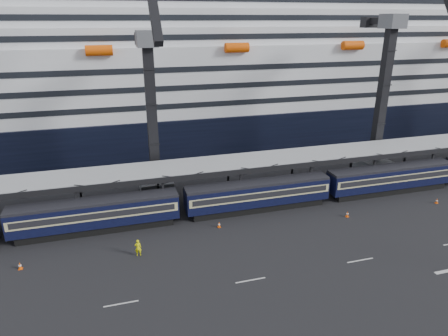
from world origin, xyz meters
The scene contains 11 objects.
ground centered at (0.00, 0.00, 0.00)m, with size 260.00×260.00×0.00m, color black.
train centered at (-4.65, 10.00, 2.20)m, with size 133.05×3.00×4.05m.
canopy centered at (0.00, 14.00, 5.25)m, with size 130.00×6.25×5.53m.
cruise_ship centered at (-1.08, 45.99, 12.34)m, with size 214.09×28.84×34.00m.
crane_dark_near centered at (-20.00, 18.59, 11.93)m, with size 4.50×17.75×35.08m.
crane_dark_mid centered at (15.00, 17.59, 13.36)m, with size 4.50×18.24×39.64m.
worker centered at (-23.87, 3.30, 0.94)m, with size 0.68×0.45×1.88m, color yellow.
traffic_cone_b centered at (-35.38, 4.10, 0.39)m, with size 0.39×0.39×0.79m.
traffic_cone_c centered at (-14.12, 6.77, 0.36)m, with size 0.37×0.37×0.74m.
traffic_cone_d centered at (2.07, 4.89, 0.38)m, with size 0.39×0.39×0.78m.
traffic_cone_e centered at (15.82, 4.96, 0.36)m, with size 0.36×0.36×0.72m.
Camera 1 is at (-25.26, -33.82, 23.38)m, focal length 32.00 mm.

